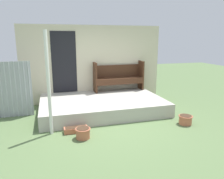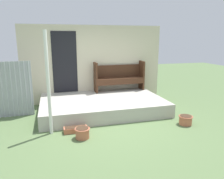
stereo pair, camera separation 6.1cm
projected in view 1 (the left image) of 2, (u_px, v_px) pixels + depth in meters
ground_plane at (114, 125)px, 5.62m from camera, size 24.00×24.00×0.00m
porch_slab at (102, 105)px, 6.64m from camera, size 3.61×2.30×0.39m
house_wall at (92, 64)px, 7.48m from camera, size 4.81×0.08×2.60m
support_post at (48, 84)px, 4.84m from camera, size 0.08×0.08×2.35m
bench at (119, 76)px, 7.57m from camera, size 1.75×0.45×1.01m
flower_pot_left at (83, 133)px, 4.83m from camera, size 0.35×0.35×0.24m
flower_pot_middle at (185, 119)px, 5.63m from camera, size 0.36×0.36×0.24m
planter_box_rect at (76, 130)px, 5.16m from camera, size 0.55×0.21×0.13m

